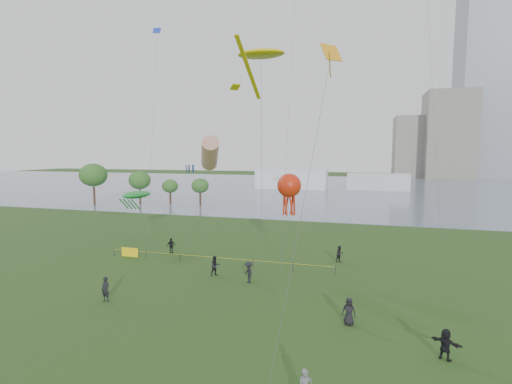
# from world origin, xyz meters

# --- Properties ---
(ground_plane) EXTENTS (400.00, 400.00, 0.00)m
(ground_plane) POSITION_xyz_m (0.00, 0.00, 0.00)
(ground_plane) COLOR #193410
(lake) EXTENTS (400.00, 120.00, 0.08)m
(lake) POSITION_xyz_m (0.00, 100.00, 0.02)
(lake) COLOR slate
(lake) RESTS_ON ground_plane
(tower) EXTENTS (24.00, 24.00, 120.00)m
(tower) POSITION_xyz_m (62.00, 168.00, 60.00)
(tower) COLOR slate
(tower) RESTS_ON ground_plane
(building_mid) EXTENTS (20.00, 20.00, 38.00)m
(building_mid) POSITION_xyz_m (46.00, 162.00, 19.00)
(building_mid) COLOR slate
(building_mid) RESTS_ON ground_plane
(building_low) EXTENTS (16.00, 18.00, 28.00)m
(building_low) POSITION_xyz_m (32.00, 168.00, 14.00)
(building_low) COLOR slate
(building_low) RESTS_ON ground_plane
(pavilion_left) EXTENTS (22.00, 8.00, 6.00)m
(pavilion_left) POSITION_xyz_m (-12.00, 95.00, 3.00)
(pavilion_left) COLOR silver
(pavilion_left) RESTS_ON ground_plane
(pavilion_right) EXTENTS (18.00, 7.00, 5.00)m
(pavilion_right) POSITION_xyz_m (14.00, 98.00, 2.50)
(pavilion_right) COLOR silver
(pavilion_right) RESTS_ON ground_plane
(trees) EXTENTS (26.80, 11.02, 9.04)m
(trees) POSITION_xyz_m (-39.60, 49.17, 5.65)
(trees) COLOR #372319
(trees) RESTS_ON ground_plane
(fence) EXTENTS (24.07, 0.07, 1.05)m
(fence) POSITION_xyz_m (-11.50, 13.82, 0.55)
(fence) COLOR black
(fence) RESTS_ON ground_plane
(spectator_a) EXTENTS (1.13, 1.13, 1.85)m
(spectator_a) POSITION_xyz_m (-4.11, 10.64, 0.93)
(spectator_a) COLOR black
(spectator_a) RESTS_ON ground_plane
(spectator_b) EXTENTS (1.34, 1.41, 1.91)m
(spectator_b) POSITION_xyz_m (-0.58, 9.62, 0.96)
(spectator_b) COLOR black
(spectator_b) RESTS_ON ground_plane
(spectator_c) EXTENTS (0.89, 1.10, 1.75)m
(spectator_c) POSITION_xyz_m (-11.80, 16.46, 0.87)
(spectator_c) COLOR black
(spectator_c) RESTS_ON ground_plane
(spectator_d) EXTENTS (0.97, 0.71, 1.83)m
(spectator_d) POSITION_xyz_m (8.12, 3.82, 0.91)
(spectator_d) COLOR black
(spectator_d) RESTS_ON ground_plane
(spectator_e) EXTENTS (1.68, 1.21, 1.75)m
(spectator_e) POSITION_xyz_m (13.36, 0.94, 0.88)
(spectator_e) COLOR black
(spectator_e) RESTS_ON ground_plane
(spectator_f) EXTENTS (0.73, 0.50, 1.93)m
(spectator_f) POSITION_xyz_m (-9.95, 2.78, 0.96)
(spectator_f) COLOR black
(spectator_f) RESTS_ON ground_plane
(spectator_g) EXTENTS (1.07, 1.04, 1.73)m
(spectator_g) POSITION_xyz_m (6.80, 18.10, 0.87)
(spectator_g) COLOR black
(spectator_g) RESTS_ON ground_plane
(kite_stingray) EXTENTS (4.77, 9.97, 21.42)m
(kite_stingray) POSITION_xyz_m (-1.15, 15.85, 20.95)
(kite_stingray) COLOR #3F3F42
(kite_windsock) EXTENTS (4.49, 5.11, 13.18)m
(kite_windsock) POSITION_xyz_m (-7.17, 16.99, 11.27)
(kite_windsock) COLOR #3F3F42
(kite_creature) EXTENTS (6.99, 7.53, 6.56)m
(kite_creature) POSITION_xyz_m (-18.61, 20.33, 6.06)
(kite_creature) COLOR #3F3F42
(kite_octopus) EXTENTS (2.32, 5.14, 9.39)m
(kite_octopus) POSITION_xyz_m (2.04, 14.61, 8.16)
(kite_octopus) COLOR #3F3F42
(kite_delta) EXTENTS (2.59, 11.02, 18.67)m
(kite_delta) POSITION_xyz_m (6.38, 4.96, 17.05)
(kite_delta) COLOR #3F3F42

